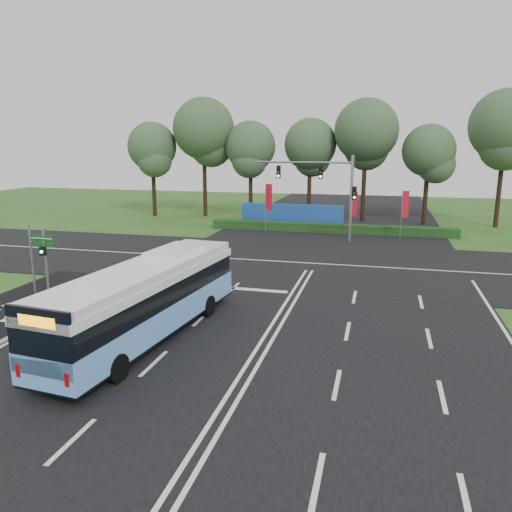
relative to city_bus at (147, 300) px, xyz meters
The scene contains 14 objects.
ground 5.62m from the city_bus, 31.16° to the left, with size 120.00×120.00×0.00m, color #29541C.
road_main 5.62m from the city_bus, 31.16° to the left, with size 20.00×120.00×0.04m, color black.
road_cross 15.56m from the city_bus, 72.74° to the left, with size 120.00×14.00×0.05m, color black.
kerb_strip 5.75m from the city_bus, behind, with size 0.25×18.00×0.12m, color gray.
city_bus is the anchor object (origin of this frame).
pedestrian_signal 8.24m from the city_bus, 153.85° to the left, with size 0.35×0.43×3.75m.
street_sign 8.74m from the city_bus, 155.03° to the left, with size 1.52×0.21×3.89m.
banner_flag_left 26.25m from the city_bus, 92.09° to the left, with size 0.65×0.18×4.46m.
banner_flag_mid 26.50m from the city_bus, 75.43° to the left, with size 0.59×0.09×3.97m.
banner_flag_right 27.52m from the city_bus, 66.77° to the left, with size 0.58×0.27×4.19m.
traffic_light_gantry 23.95m from the city_bus, 78.35° to the left, with size 8.41×0.28×7.00m.
hedge 27.69m from the city_bus, 80.44° to the left, with size 22.00×1.20×0.80m, color #153312.
blue_hoarding 29.79m from the city_bus, 88.86° to the left, with size 10.00×0.30×2.20m, color #1D4CA1.
eucalyptus_row 35.45m from the city_bus, 85.77° to the left, with size 41.50×7.54×12.91m.
Camera 1 is at (4.43, -20.38, 7.81)m, focal length 35.00 mm.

